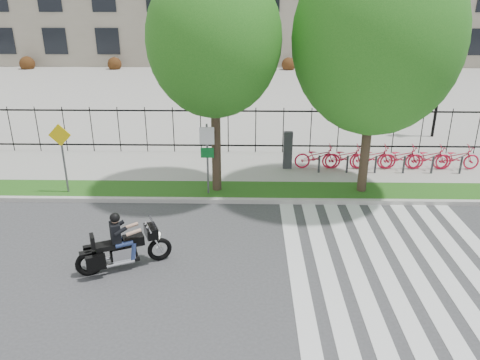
{
  "coord_description": "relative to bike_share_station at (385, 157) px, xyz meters",
  "views": [
    {
      "loc": [
        0.92,
        -10.54,
        6.7
      ],
      "look_at": [
        0.64,
        3.0,
        1.28
      ],
      "focal_mm": 35.0,
      "sensor_mm": 36.0,
      "label": 1
    }
  ],
  "objects": [
    {
      "name": "street_tree_1",
      "position": [
        -6.56,
        -2.25,
        4.67
      ],
      "size": [
        4.36,
        4.36,
        7.68
      ],
      "color": "#3B2820",
      "rests_on": "grass_verge"
    },
    {
      "name": "crosswalk_stripes",
      "position": [
        -1.51,
        -7.2,
        -0.63
      ],
      "size": [
        5.7,
        8.0,
        0.01
      ],
      "primitive_type": null,
      "color": "silver",
      "rests_on": "ground"
    },
    {
      "name": "sign_pole_warning",
      "position": [
        -11.83,
        -2.62,
        1.11
      ],
      "size": [
        0.78,
        0.09,
        2.49
      ],
      "color": "#59595B",
      "rests_on": "grass_verge"
    },
    {
      "name": "curb",
      "position": [
        -6.33,
        -3.1,
        -0.56
      ],
      "size": [
        60.0,
        0.2,
        0.15
      ],
      "primitive_type": "cube",
      "color": "#B5B1AA",
      "rests_on": "ground"
    },
    {
      "name": "sidewalk",
      "position": [
        -6.33,
        0.25,
        -0.56
      ],
      "size": [
        60.0,
        3.5,
        0.15
      ],
      "primitive_type": "cube",
      "color": "#9A9890",
      "rests_on": "ground"
    },
    {
      "name": "motorcycle_rider",
      "position": [
        -8.64,
        -7.23,
        0.0
      ],
      "size": [
        2.34,
        1.33,
        1.93
      ],
      "color": "black",
      "rests_on": "ground"
    },
    {
      "name": "street_tree_2",
      "position": [
        -1.39,
        -2.25,
        4.75
      ],
      "size": [
        5.42,
        5.42,
        8.36
      ],
      "color": "#3B2820",
      "rests_on": "grass_verge"
    },
    {
      "name": "grass_verge",
      "position": [
        -6.33,
        -2.25,
        -0.56
      ],
      "size": [
        60.0,
        1.5,
        0.15
      ],
      "primitive_type": "cube",
      "color": "#194F13",
      "rests_on": "ground"
    },
    {
      "name": "plaza",
      "position": [
        -6.33,
        17.8,
        -0.59
      ],
      "size": [
        80.0,
        34.0,
        0.1
      ],
      "primitive_type": "cube",
      "color": "#9A9890",
      "rests_on": "ground"
    },
    {
      "name": "lamp_post_right",
      "position": [
        3.67,
        4.8,
        2.57
      ],
      "size": [
        1.06,
        0.7,
        4.25
      ],
      "color": "black",
      "rests_on": "ground"
    },
    {
      "name": "bike_share_station",
      "position": [
        0.0,
        0.0,
        0.0
      ],
      "size": [
        7.79,
        0.86,
        1.5
      ],
      "color": "#2D2D33",
      "rests_on": "sidewalk"
    },
    {
      "name": "ground",
      "position": [
        -6.33,
        -7.2,
        -0.64
      ],
      "size": [
        120.0,
        120.0,
        0.0
      ],
      "primitive_type": "plane",
      "color": "#38383A",
      "rests_on": "ground"
    },
    {
      "name": "iron_fence",
      "position": [
        -6.33,
        2.0,
        0.51
      ],
      "size": [
        30.0,
        0.06,
        2.0
      ],
      "primitive_type": null,
      "color": "black",
      "rests_on": "sidewalk"
    },
    {
      "name": "sign_pole_regulatory",
      "position": [
        -6.84,
        -2.62,
        1.1
      ],
      "size": [
        0.5,
        0.09,
        2.5
      ],
      "color": "#59595B",
      "rests_on": "grass_verge"
    }
  ]
}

